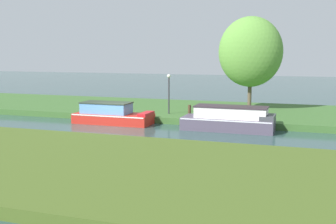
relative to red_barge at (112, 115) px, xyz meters
name	(u,v)px	position (x,y,z in m)	size (l,w,h in m)	color
ground_plane	(112,127)	(0.62, -1.20, -0.56)	(120.00, 120.00, 0.00)	#2C4846
riverbank_far	(153,109)	(0.62, 5.80, -0.36)	(72.00, 10.00, 0.40)	#39612B
riverbank_near	(14,159)	(0.62, -10.20, -0.36)	(72.00, 10.00, 0.40)	#43581F
red_barge	(112,115)	(0.00, 0.00, 0.00)	(5.01, 1.94, 1.35)	red
slate_narrowboat	(230,120)	(7.60, 0.00, 0.07)	(5.31, 1.94, 1.42)	#4E4557
willow_tree_left	(250,52)	(7.78, 6.64, 3.97)	(4.57, 3.36, 6.64)	brown
lamp_post	(169,89)	(2.99, 2.57, 1.54)	(0.24, 0.24, 2.66)	#333338
mooring_post_near	(189,111)	(4.81, 1.24, 0.26)	(0.19, 0.19, 0.83)	#43311F
mooring_post_far	(238,115)	(7.86, 1.24, 0.16)	(0.18, 0.18, 0.63)	#443432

